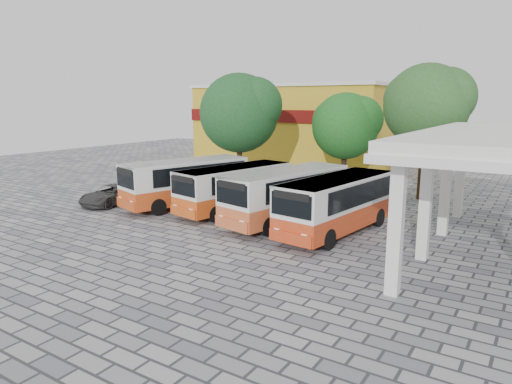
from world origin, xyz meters
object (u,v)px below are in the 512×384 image
Objects in this scene: parked_car at (112,195)px; bus_far_left at (186,180)px; bus_centre_right at (286,193)px; bus_far_right at (337,201)px; bus_centre_left at (234,186)px.

bus_far_left is at bearing 21.21° from parked_car.
bus_centre_right is 3.20m from bus_far_right.
bus_far_left is 1.08× the size of bus_centre_left.
bus_centre_left is at bearing 179.61° from bus_far_right.
bus_centre_left is 7.08m from bus_far_right.
bus_centre_left reaches higher than parked_car.
bus_far_right is 15.12m from parked_car.
bus_centre_left is 0.94× the size of bus_centre_right.
bus_centre_right is (3.85, -0.52, 0.09)m from bus_centre_left.
bus_centre_right is at bearing 4.22° from parked_car.
bus_far_left is at bearing -162.84° from bus_centre_left.
parked_car is (-4.43, -2.25, -1.07)m from bus_far_left.
bus_far_left is 1.05× the size of bus_far_right.
bus_centre_right is at bearing 3.93° from bus_centre_left.
bus_far_left reaches higher than bus_far_right.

